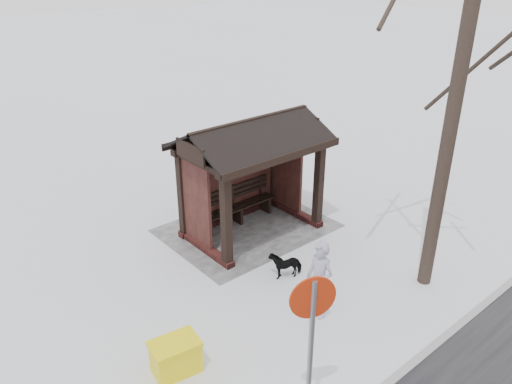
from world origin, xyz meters
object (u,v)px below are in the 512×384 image
dog (285,264)px  grit_bin (176,356)px  road_sign (311,323)px  bus_shelter (248,153)px  pedestrian (319,280)px

dog → grit_bin: (3.44, 0.89, 0.02)m
road_sign → bus_shelter: bearing=-96.3°
pedestrian → dog: bearing=160.0°
bus_shelter → pedestrian: bus_shelter is taller
dog → pedestrian: bearing=4.9°
pedestrian → road_sign: 2.81m
dog → grit_bin: grit_bin is taller
pedestrian → grit_bin: size_ratio=1.83×
grit_bin → dog: bearing=-156.9°
pedestrian → road_sign: road_sign is taller
bus_shelter → pedestrian: size_ratio=2.17×
grit_bin → road_sign: (-1.00, 2.18, 1.58)m
grit_bin → road_sign: road_sign is taller
dog → bus_shelter: bearing=-176.0°
bus_shelter → road_sign: size_ratio=1.34×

